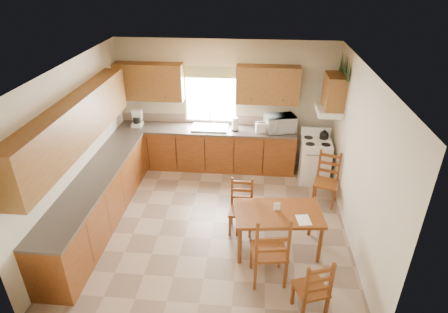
# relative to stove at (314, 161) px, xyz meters

# --- Properties ---
(floor) EXTENTS (4.50, 4.50, 0.00)m
(floor) POSITION_rel_stove_xyz_m (-1.88, -1.60, -0.43)
(floor) COLOR gray
(floor) RESTS_ON ground
(ceiling) EXTENTS (4.50, 4.50, 0.00)m
(ceiling) POSITION_rel_stove_xyz_m (-1.88, -1.60, 2.27)
(ceiling) COLOR brown
(ceiling) RESTS_ON floor
(wall_left) EXTENTS (4.50, 4.50, 0.00)m
(wall_left) POSITION_rel_stove_xyz_m (-4.13, -1.60, 0.92)
(wall_left) COLOR beige
(wall_left) RESTS_ON floor
(wall_right) EXTENTS (4.50, 4.50, 0.00)m
(wall_right) POSITION_rel_stove_xyz_m (0.37, -1.60, 0.92)
(wall_right) COLOR beige
(wall_right) RESTS_ON floor
(wall_back) EXTENTS (4.50, 4.50, 0.00)m
(wall_back) POSITION_rel_stove_xyz_m (-1.88, 0.65, 0.92)
(wall_back) COLOR beige
(wall_back) RESTS_ON floor
(wall_front) EXTENTS (4.50, 4.50, 0.00)m
(wall_front) POSITION_rel_stove_xyz_m (-1.88, -3.85, 0.92)
(wall_front) COLOR beige
(wall_front) RESTS_ON floor
(lower_cab_back) EXTENTS (3.75, 0.60, 0.88)m
(lower_cab_back) POSITION_rel_stove_xyz_m (-2.25, 0.35, 0.01)
(lower_cab_back) COLOR brown
(lower_cab_back) RESTS_ON floor
(lower_cab_left) EXTENTS (0.60, 3.60, 0.88)m
(lower_cab_left) POSITION_rel_stove_xyz_m (-3.83, -1.75, 0.01)
(lower_cab_left) COLOR brown
(lower_cab_left) RESTS_ON floor
(counter_back) EXTENTS (3.75, 0.63, 0.04)m
(counter_back) POSITION_rel_stove_xyz_m (-2.25, 0.35, 0.47)
(counter_back) COLOR #49413B
(counter_back) RESTS_ON lower_cab_back
(counter_left) EXTENTS (0.63, 3.60, 0.04)m
(counter_left) POSITION_rel_stove_xyz_m (-3.83, -1.75, 0.47)
(counter_left) COLOR #49413B
(counter_left) RESTS_ON lower_cab_left
(backsplash) EXTENTS (3.75, 0.01, 0.18)m
(backsplash) POSITION_rel_stove_xyz_m (-2.25, 0.64, 0.58)
(backsplash) COLOR gray
(backsplash) RESTS_ON counter_back
(upper_cab_back_left) EXTENTS (1.41, 0.33, 0.75)m
(upper_cab_back_left) POSITION_rel_stove_xyz_m (-3.43, 0.49, 1.42)
(upper_cab_back_left) COLOR brown
(upper_cab_back_left) RESTS_ON wall_back
(upper_cab_back_right) EXTENTS (1.25, 0.33, 0.75)m
(upper_cab_back_right) POSITION_rel_stove_xyz_m (-1.02, 0.49, 1.42)
(upper_cab_back_right) COLOR brown
(upper_cab_back_right) RESTS_ON wall_back
(upper_cab_left) EXTENTS (0.33, 3.60, 0.75)m
(upper_cab_left) POSITION_rel_stove_xyz_m (-3.96, -1.75, 1.42)
(upper_cab_left) COLOR brown
(upper_cab_left) RESTS_ON wall_left
(upper_cab_stove) EXTENTS (0.33, 0.62, 0.62)m
(upper_cab_stove) POSITION_rel_stove_xyz_m (0.20, 0.05, 1.47)
(upper_cab_stove) COLOR brown
(upper_cab_stove) RESTS_ON wall_right
(range_hood) EXTENTS (0.44, 0.62, 0.12)m
(range_hood) POSITION_rel_stove_xyz_m (0.15, 0.05, 1.09)
(range_hood) COLOR white
(range_hood) RESTS_ON wall_right
(window_frame) EXTENTS (1.13, 0.02, 1.18)m
(window_frame) POSITION_rel_stove_xyz_m (-2.18, 0.62, 1.12)
(window_frame) COLOR white
(window_frame) RESTS_ON wall_back
(window_pane) EXTENTS (1.05, 0.01, 1.10)m
(window_pane) POSITION_rel_stove_xyz_m (-2.18, 0.62, 1.12)
(window_pane) COLOR white
(window_pane) RESTS_ON wall_back
(window_valance) EXTENTS (1.19, 0.01, 0.24)m
(window_valance) POSITION_rel_stove_xyz_m (-2.18, 0.59, 1.62)
(window_valance) COLOR #42622F
(window_valance) RESTS_ON wall_back
(sink_basin) EXTENTS (0.75, 0.45, 0.04)m
(sink_basin) POSITION_rel_stove_xyz_m (-2.18, 0.35, 0.51)
(sink_basin) COLOR silver
(sink_basin) RESTS_ON counter_back
(pine_decal_a) EXTENTS (0.22, 0.22, 0.36)m
(pine_decal_a) POSITION_rel_stove_xyz_m (0.33, -0.27, 1.95)
(pine_decal_a) COLOR #163A1B
(pine_decal_a) RESTS_ON wall_right
(pine_decal_b) EXTENTS (0.22, 0.22, 0.36)m
(pine_decal_b) POSITION_rel_stove_xyz_m (0.33, 0.05, 1.99)
(pine_decal_b) COLOR #163A1B
(pine_decal_b) RESTS_ON wall_right
(pine_decal_c) EXTENTS (0.22, 0.22, 0.36)m
(pine_decal_c) POSITION_rel_stove_xyz_m (0.33, 0.37, 1.95)
(pine_decal_c) COLOR #163A1B
(pine_decal_c) RESTS_ON wall_right
(stove) EXTENTS (0.61, 0.62, 0.87)m
(stove) POSITION_rel_stove_xyz_m (0.00, 0.00, 0.00)
(stove) COLOR white
(stove) RESTS_ON floor
(coffeemaker) EXTENTS (0.23, 0.27, 0.36)m
(coffeemaker) POSITION_rel_stove_xyz_m (-3.73, 0.35, 0.67)
(coffeemaker) COLOR white
(coffeemaker) RESTS_ON counter_back
(paper_towel) EXTENTS (0.16, 0.16, 0.28)m
(paper_towel) POSITION_rel_stove_xyz_m (-1.65, 0.31, 0.63)
(paper_towel) COLOR white
(paper_towel) RESTS_ON counter_back
(toaster) EXTENTS (0.26, 0.19, 0.20)m
(toaster) POSITION_rel_stove_xyz_m (-1.10, 0.30, 0.58)
(toaster) COLOR white
(toaster) RESTS_ON counter_back
(microwave) EXTENTS (0.65, 0.55, 0.34)m
(microwave) POSITION_rel_stove_xyz_m (-0.73, 0.35, 0.65)
(microwave) COLOR white
(microwave) RESTS_ON counter_back
(dining_table) EXTENTS (1.38, 0.88, 0.70)m
(dining_table) POSITION_rel_stove_xyz_m (-0.82, -2.16, -0.08)
(dining_table) COLOR brown
(dining_table) RESTS_ON floor
(chair_near_left) EXTENTS (0.48, 0.47, 0.92)m
(chair_near_left) POSITION_rel_stove_xyz_m (-0.44, -3.33, 0.03)
(chair_near_left) COLOR brown
(chair_near_left) RESTS_ON floor
(chair_near_right) EXTENTS (0.55, 0.53, 1.15)m
(chair_near_right) POSITION_rel_stove_xyz_m (-0.97, -2.80, 0.14)
(chair_near_right) COLOR brown
(chair_near_right) RESTS_ON floor
(chair_far_left) EXTENTS (0.40, 0.38, 0.93)m
(chair_far_left) POSITION_rel_stove_xyz_m (-1.41, -1.77, 0.03)
(chair_far_left) COLOR brown
(chair_far_left) RESTS_ON floor
(chair_far_right) EXTENTS (0.51, 0.50, 0.99)m
(chair_far_right) POSITION_rel_stove_xyz_m (0.11, -0.82, 0.06)
(chair_far_right) COLOR brown
(chair_far_right) RESTS_ON floor
(table_paper) EXTENTS (0.23, 0.28, 0.00)m
(table_paper) POSITION_rel_stove_xyz_m (-0.47, -2.32, 0.27)
(table_paper) COLOR white
(table_paper) RESTS_ON dining_table
(table_card) EXTENTS (0.10, 0.04, 0.13)m
(table_card) POSITION_rel_stove_xyz_m (-0.85, -2.11, 0.33)
(table_card) COLOR white
(table_card) RESTS_ON dining_table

